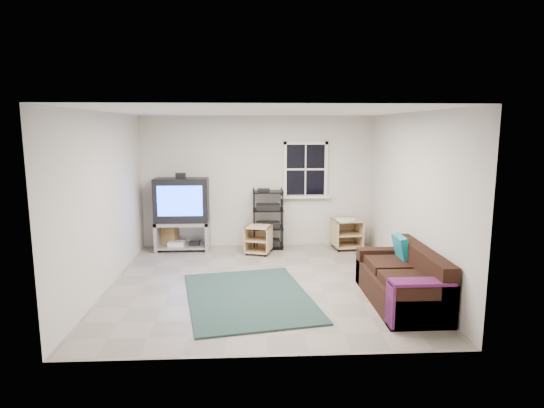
{
  "coord_description": "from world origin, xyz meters",
  "views": [
    {
      "loc": [
        -0.18,
        -6.72,
        2.37
      ],
      "look_at": [
        0.19,
        0.4,
        1.17
      ],
      "focal_mm": 30.0,
      "sensor_mm": 36.0,
      "label": 1
    }
  ],
  "objects": [
    {
      "name": "tv_unit",
      "position": [
        -1.48,
        2.02,
        0.83
      ],
      "size": [
        1.03,
        0.52,
        1.51
      ],
      "color": "#93939A",
      "rests_on": "ground"
    },
    {
      "name": "av_rack",
      "position": [
        0.19,
        2.06,
        0.52
      ],
      "size": [
        0.59,
        0.43,
        1.19
      ],
      "color": "black",
      "rests_on": "ground"
    },
    {
      "name": "paper_bag",
      "position": [
        -1.77,
        2.15,
        0.22
      ],
      "size": [
        0.35,
        0.28,
        0.44
      ],
      "primitive_type": "cube",
      "rotation": [
        0.0,
        0.0,
        -0.3
      ],
      "color": "olive",
      "rests_on": "ground"
    },
    {
      "name": "shag_rug",
      "position": [
        -0.2,
        -0.61,
        0.01
      ],
      "size": [
        2.05,
        2.55,
        0.03
      ],
      "primitive_type": "cube",
      "rotation": [
        0.0,
        0.0,
        0.18
      ],
      "color": "black",
      "rests_on": "ground"
    },
    {
      "name": "sofa",
      "position": [
        1.91,
        -0.9,
        0.29
      ],
      "size": [
        0.8,
        1.81,
        0.83
      ],
      "color": "black",
      "rests_on": "ground"
    },
    {
      "name": "side_table_right",
      "position": [
        1.74,
        1.96,
        0.34
      ],
      "size": [
        0.59,
        0.6,
        0.62
      ],
      "rotation": [
        0.0,
        0.0,
        0.11
      ],
      "color": "tan",
      "rests_on": "ground"
    },
    {
      "name": "room",
      "position": [
        0.95,
        2.27,
        1.48
      ],
      "size": [
        4.6,
        4.62,
        4.6
      ],
      "color": "gray",
      "rests_on": "ground"
    },
    {
      "name": "side_table_left",
      "position": [
        0.0,
        1.71,
        0.28
      ],
      "size": [
        0.56,
        0.56,
        0.53
      ],
      "rotation": [
        0.0,
        0.0,
        -0.28
      ],
      "color": "tan",
      "rests_on": "ground"
    }
  ]
}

